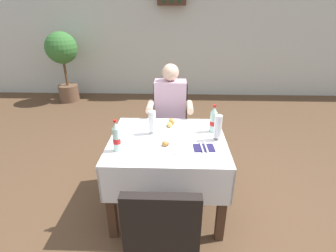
{
  "coord_description": "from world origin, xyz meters",
  "views": [
    {
      "loc": [
        0.03,
        -1.8,
        1.81
      ],
      "look_at": [
        -0.04,
        0.29,
        0.83
      ],
      "focal_mm": 27.04,
      "sensor_mm": 36.0,
      "label": 1
    }
  ],
  "objects": [
    {
      "name": "plate_near_camera",
      "position": [
        -0.09,
        0.05,
        0.76
      ],
      "size": [
        0.26,
        0.26,
        0.05
      ],
      "color": "white",
      "rests_on": "main_dining_table"
    },
    {
      "name": "beer_glass_left",
      "position": [
        -0.18,
        0.29,
        0.87
      ],
      "size": [
        0.07,
        0.07,
        0.22
      ],
      "color": "white",
      "rests_on": "main_dining_table"
    },
    {
      "name": "plate_far_diner",
      "position": [
        -0.03,
        0.45,
        0.77
      ],
      "size": [
        0.22,
        0.22,
        0.07
      ],
      "color": "white",
      "rests_on": "main_dining_table"
    },
    {
      "name": "cola_bottle_secondary",
      "position": [
        0.38,
        0.35,
        0.87
      ],
      "size": [
        0.07,
        0.07,
        0.27
      ],
      "color": "silver",
      "rests_on": "main_dining_table"
    },
    {
      "name": "ground_plane",
      "position": [
        0.0,
        0.0,
        0.0
      ],
      "size": [
        11.0,
        11.0,
        0.0
      ],
      "primitive_type": "plane",
      "color": "brown"
    },
    {
      "name": "potted_plant_corner",
      "position": [
        -2.25,
        3.3,
        0.93
      ],
      "size": [
        0.62,
        0.62,
        1.41
      ],
      "color": "brown",
      "rests_on": "ground"
    },
    {
      "name": "main_dining_table",
      "position": [
        -0.04,
        0.19,
        0.58
      ],
      "size": [
        1.03,
        0.91,
        0.75
      ],
      "color": "white",
      "rests_on": "ground"
    },
    {
      "name": "beer_glass_middle",
      "position": [
        0.4,
        0.19,
        0.88
      ],
      "size": [
        0.07,
        0.07,
        0.23
      ],
      "color": "white",
      "rests_on": "main_dining_table"
    },
    {
      "name": "seated_diner_far",
      "position": [
        -0.04,
        0.93,
        0.71
      ],
      "size": [
        0.5,
        0.46,
        1.26
      ],
      "color": "#282D42",
      "rests_on": "ground"
    },
    {
      "name": "napkin_cutlery_set",
      "position": [
        0.27,
        0.03,
        0.76
      ],
      "size": [
        0.18,
        0.19,
        0.01
      ],
      "color": "#231E4C",
      "rests_on": "main_dining_table"
    },
    {
      "name": "cola_bottle_primary",
      "position": [
        -0.44,
        -0.03,
        0.87
      ],
      "size": [
        0.06,
        0.06,
        0.27
      ],
      "color": "silver",
      "rests_on": "main_dining_table"
    },
    {
      "name": "chair_near_camera_side",
      "position": [
        -0.04,
        -0.66,
        0.55
      ],
      "size": [
        0.44,
        0.5,
        0.97
      ],
      "color": "black",
      "rests_on": "ground"
    },
    {
      "name": "back_wall",
      "position": [
        0.0,
        3.87,
        1.4
      ],
      "size": [
        11.0,
        0.12,
        2.79
      ],
      "primitive_type": "cube",
      "color": "silver",
      "rests_on": "ground"
    },
    {
      "name": "chair_far_diner_seat",
      "position": [
        -0.04,
        1.04,
        0.55
      ],
      "size": [
        0.44,
        0.5,
        0.97
      ],
      "color": "black",
      "rests_on": "ground"
    }
  ]
}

